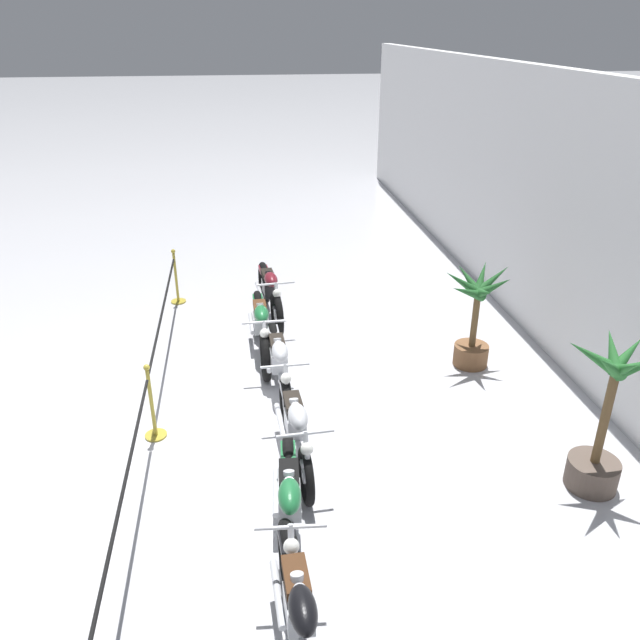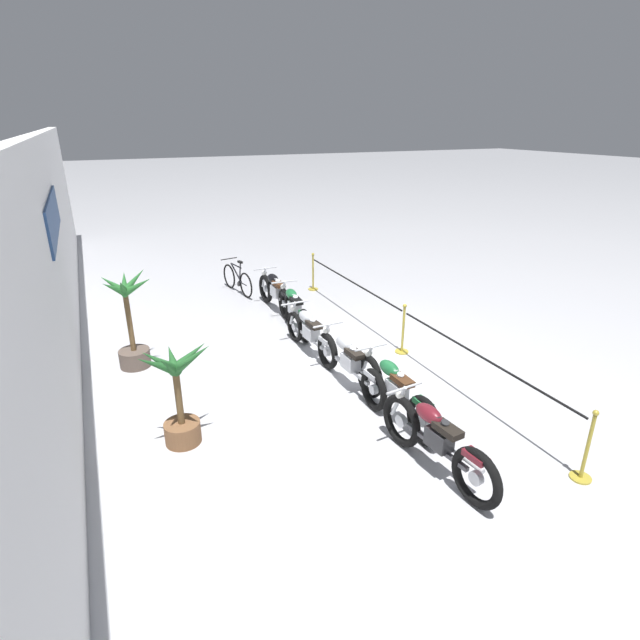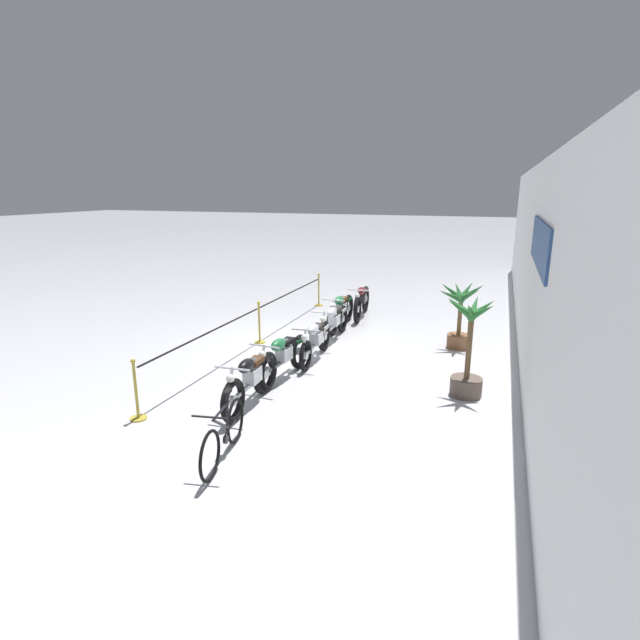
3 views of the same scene
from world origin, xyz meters
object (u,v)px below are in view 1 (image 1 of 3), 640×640
motorcycle_silver_2 (279,366)px  motorcycle_silver_3 (296,429)px  stanchion_far_left (159,342)px  potted_palm_left_of_row (602,428)px  motorcycle_green_4 (290,509)px  stanchion_mid_left (153,413)px  potted_palm_right_of_row (475,319)px  motorcycle_green_1 (261,328)px  motorcycle_maroon_0 (270,293)px  motorcycle_black_5 (300,620)px

motorcycle_silver_2 → motorcycle_silver_3: (1.53, 0.08, -0.00)m
motorcycle_silver_2 → stanchion_far_left: (-0.45, -1.66, 0.26)m
potted_palm_left_of_row → motorcycle_green_4: bearing=-82.9°
motorcycle_silver_3 → stanchion_mid_left: 1.89m
motorcycle_green_4 → potted_palm_right_of_row: bearing=136.9°
motorcycle_green_1 → motorcycle_silver_3: size_ratio=1.09×
motorcycle_silver_3 → potted_palm_left_of_row: potted_palm_left_of_row is taller
motorcycle_maroon_0 → motorcycle_green_4: (5.40, -0.15, -0.02)m
motorcycle_maroon_0 → potted_palm_right_of_row: potted_palm_right_of_row is taller
motorcycle_green_4 → stanchion_far_left: 3.67m
motorcycle_silver_2 → motorcycle_silver_3: motorcycle_silver_2 is taller
motorcycle_silver_2 → motorcycle_green_4: 2.87m
stanchion_mid_left → motorcycle_silver_2: bearing=115.6°
motorcycle_black_5 → stanchion_mid_left: 3.67m
motorcycle_green_1 → motorcycle_silver_3: (2.72, 0.27, -0.02)m
motorcycle_black_5 → potted_palm_right_of_row: bearing=145.7°
motorcycle_green_4 → stanchion_mid_left: size_ratio=2.09×
motorcycle_green_1 → potted_palm_right_of_row: size_ratio=1.40×
motorcycle_green_1 → potted_palm_right_of_row: potted_palm_right_of_row is taller
motorcycle_maroon_0 → motorcycle_silver_3: (4.07, 0.05, -0.03)m
motorcycle_green_4 → motorcycle_maroon_0: bearing=178.4°
motorcycle_black_5 → stanchion_mid_left: stanchion_mid_left is taller
motorcycle_green_1 → motorcycle_silver_2: size_ratio=0.97×
motorcycle_green_4 → potted_palm_left_of_row: potted_palm_left_of_row is taller
motorcycle_maroon_0 → motorcycle_green_1: (1.35, -0.22, -0.01)m
motorcycle_silver_3 → potted_palm_right_of_row: 3.54m
potted_palm_right_of_row → motorcycle_green_1: bearing=-102.9°
stanchion_mid_left → motorcycle_green_1: bearing=143.4°
motorcycle_silver_3 → motorcycle_green_4: motorcycle_green_4 is taller
motorcycle_black_5 → motorcycle_green_4: bearing=178.4°
motorcycle_silver_3 → stanchion_far_left: (-1.98, -1.74, 0.26)m
motorcycle_black_5 → stanchion_far_left: 4.84m
motorcycle_green_4 → motorcycle_black_5: size_ratio=1.02×
motorcycle_silver_2 → motorcycle_silver_3: size_ratio=1.12×
motorcycle_silver_3 → stanchion_mid_left: bearing=-112.8°
motorcycle_green_4 → potted_palm_left_of_row: 3.53m
motorcycle_green_4 → potted_palm_right_of_row: 4.56m
motorcycle_maroon_0 → motorcycle_silver_2: bearing=-0.8°
motorcycle_silver_3 → potted_palm_left_of_row: size_ratio=1.09×
motorcycle_silver_2 → potted_palm_left_of_row: (2.43, 3.37, 0.34)m
motorcycle_black_5 → motorcycle_maroon_0: bearing=178.4°
motorcycle_green_1 → stanchion_far_left: (0.74, -1.47, 0.24)m
motorcycle_green_4 → stanchion_far_left: stanchion_far_left is taller
motorcycle_maroon_0 → motorcycle_silver_3: 4.07m
motorcycle_silver_3 → stanchion_far_left: stanchion_far_left is taller
motorcycle_green_1 → motorcycle_green_4: bearing=1.0°
motorcycle_silver_2 → potted_palm_left_of_row: size_ratio=1.22×
motorcycle_green_4 → potted_palm_right_of_row: (-3.32, 3.10, 0.32)m
motorcycle_maroon_0 → motorcycle_silver_3: size_ratio=1.06×
motorcycle_green_1 → motorcycle_silver_3: motorcycle_green_1 is taller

